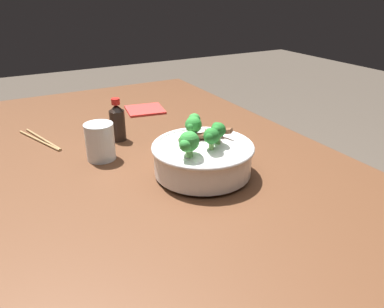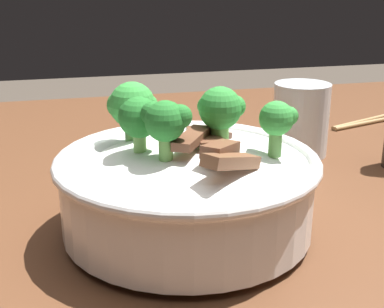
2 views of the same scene
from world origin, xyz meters
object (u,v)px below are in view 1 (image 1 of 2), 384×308
Objects in this scene: rice_bowl at (203,155)px; chopsticks_pair at (41,140)px; soy_sauce_bottle at (116,122)px; folded_napkin at (145,110)px; drinking_glass at (100,144)px.

chopsticks_pair is at bearing 37.30° from rice_bowl.
rice_bowl is 1.92× the size of soy_sauce_bottle.
folded_napkin reaches higher than chopsticks_pair.
soy_sauce_bottle is at bearing -36.69° from drinking_glass.
chopsticks_pair is at bearing 62.65° from soy_sauce_bottle.
drinking_glass is at bearing 143.31° from soy_sauce_bottle.
drinking_glass is at bearing 42.76° from rice_bowl.
rice_bowl is at bearing -137.24° from drinking_glass.
chopsticks_pair is at bearing 107.02° from folded_napkin.
folded_napkin is (0.23, -0.18, -0.05)m from soy_sauce_bottle.
soy_sauce_bottle is (0.32, 0.12, 0.00)m from rice_bowl.
soy_sauce_bottle reaches higher than chopsticks_pair.
drinking_glass is 0.43m from folded_napkin.
drinking_glass is at bearing -149.01° from chopsticks_pair.
rice_bowl is 0.54m from chopsticks_pair.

